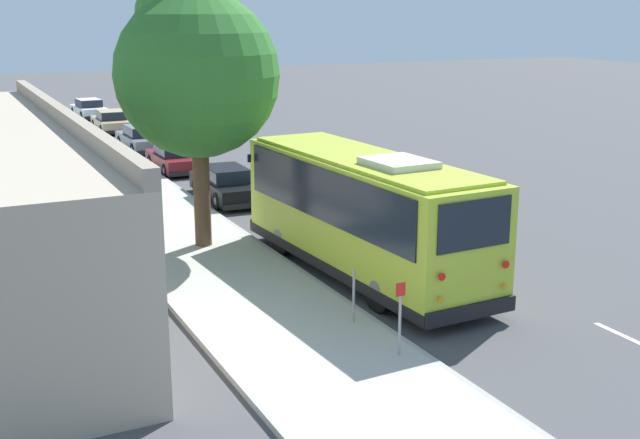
{
  "coord_description": "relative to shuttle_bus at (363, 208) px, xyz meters",
  "views": [
    {
      "loc": [
        -19.13,
        10.54,
        7.03
      ],
      "look_at": [
        0.66,
        0.9,
        1.3
      ],
      "focal_mm": 45.0,
      "sensor_mm": 36.0,
      "label": 1
    }
  ],
  "objects": [
    {
      "name": "sidewalk_slab",
      "position": [
        0.76,
        3.57,
        -1.8
      ],
      "size": [
        80.0,
        3.92,
        0.15
      ],
      "primitive_type": "cube",
      "color": "#B2AFA8",
      "rests_on": "ground"
    },
    {
      "name": "sign_post_near",
      "position": [
        -5.3,
        2.06,
        -0.92
      ],
      "size": [
        0.06,
        0.22,
        1.56
      ],
      "color": "gray",
      "rests_on": "sidewalk_slab"
    },
    {
      "name": "curb_strip",
      "position": [
        0.76,
        1.54,
        -1.8
      ],
      "size": [
        80.0,
        0.14,
        0.15
      ],
      "primitive_type": "cube",
      "color": "#9D9A94",
      "rests_on": "ground"
    },
    {
      "name": "parked_sedan_tan",
      "position": [
        30.26,
        0.5,
        -1.28
      ],
      "size": [
        4.37,
        1.83,
        1.29
      ],
      "rotation": [
        0.0,
        0.0,
        -0.02
      ],
      "color": "tan",
      "rests_on": "ground"
    },
    {
      "name": "lane_stripe_mid",
      "position": [
        -0.71,
        -3.17,
        -1.87
      ],
      "size": [
        2.4,
        0.14,
        0.01
      ],
      "primitive_type": "cube",
      "color": "silver",
      "rests_on": "ground"
    },
    {
      "name": "parked_sedan_maroon",
      "position": [
        16.67,
        0.53,
        -1.29
      ],
      "size": [
        4.14,
        1.69,
        1.27
      ],
      "rotation": [
        0.0,
        0.0,
        0.0
      ],
      "color": "maroon",
      "rests_on": "ground"
    },
    {
      "name": "sign_post_far",
      "position": [
        -3.31,
        2.06,
        -1.09
      ],
      "size": [
        0.06,
        0.06,
        1.26
      ],
      "color": "gray",
      "rests_on": "sidewalk_slab"
    },
    {
      "name": "parked_sedan_black",
      "position": [
        10.17,
        0.36,
        -1.27
      ],
      "size": [
        4.69,
        1.82,
        1.31
      ],
      "rotation": [
        0.0,
        0.0,
        -0.04
      ],
      "color": "black",
      "rests_on": "ground"
    },
    {
      "name": "parked_sedan_gray",
      "position": [
        22.73,
        0.51,
        -1.26
      ],
      "size": [
        4.59,
        1.84,
        1.32
      ],
      "rotation": [
        0.0,
        0.0,
        0.02
      ],
      "color": "slate",
      "rests_on": "ground"
    },
    {
      "name": "lane_stripe_behind",
      "position": [
        -6.71,
        -3.17,
        -1.87
      ],
      "size": [
        2.4,
        0.14,
        0.01
      ],
      "primitive_type": "cube",
      "color": "silver",
      "rests_on": "ground"
    },
    {
      "name": "shuttle_bus",
      "position": [
        0.0,
        0.0,
        0.0
      ],
      "size": [
        9.56,
        3.17,
        3.48
      ],
      "rotation": [
        0.0,
        0.0,
        0.05
      ],
      "color": "#ADC633",
      "rests_on": "ground"
    },
    {
      "name": "ground_plane",
      "position": [
        0.76,
        -0.3,
        -1.87
      ],
      "size": [
        160.0,
        160.0,
        0.0
      ],
      "primitive_type": "plane",
      "color": "#474749"
    },
    {
      "name": "parked_sedan_white",
      "position": [
        37.41,
        0.51,
        -1.28
      ],
      "size": [
        4.22,
        1.89,
        1.29
      ],
      "rotation": [
        0.0,
        0.0,
        0.06
      ],
      "color": "silver",
      "rests_on": "ground"
    },
    {
      "name": "street_tree",
      "position": [
        4.35,
        3.18,
        3.7
      ],
      "size": [
        4.8,
        4.8,
        8.23
      ],
      "color": "brown",
      "rests_on": "sidewalk_slab"
    },
    {
      "name": "lane_stripe_ahead",
      "position": [
        5.29,
        -3.17,
        -1.87
      ],
      "size": [
        2.4,
        0.14,
        0.01
      ],
      "primitive_type": "cube",
      "color": "silver",
      "rests_on": "ground"
    }
  ]
}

